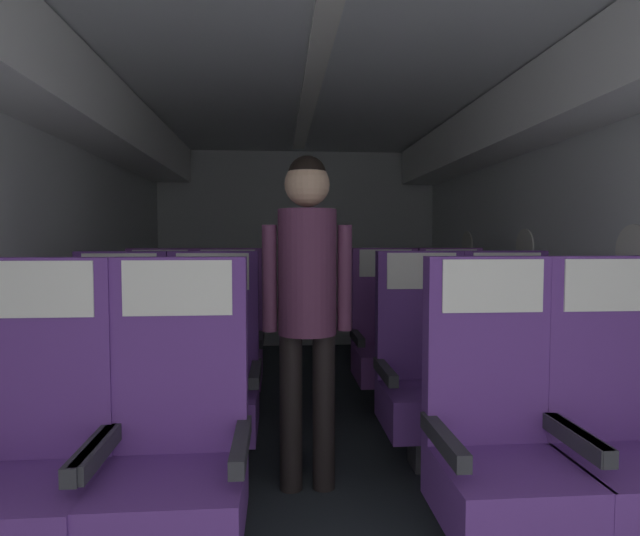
# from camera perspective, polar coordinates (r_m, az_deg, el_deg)

# --- Properties ---
(ground) EXTENTS (3.39, 6.13, 0.02)m
(ground) POSITION_cam_1_polar(r_m,az_deg,el_deg) (3.27, -0.48, -18.81)
(ground) COLOR #23282D
(fuselage_shell) EXTENTS (3.27, 5.78, 2.26)m
(fuselage_shell) POSITION_cam_1_polar(r_m,az_deg,el_deg) (3.31, -0.79, 10.34)
(fuselage_shell) COLOR silver
(fuselage_shell) RESTS_ON ground
(seat_a_left_window) EXTENTS (0.52, 0.49, 1.15)m
(seat_a_left_window) POSITION_cam_1_polar(r_m,az_deg,el_deg) (2.12, -29.30, -17.74)
(seat_a_left_window) COLOR #38383D
(seat_a_left_window) RESTS_ON ground
(seat_a_left_aisle) EXTENTS (0.52, 0.49, 1.15)m
(seat_a_left_aisle) POSITION_cam_1_polar(r_m,az_deg,el_deg) (1.98, -15.63, -18.89)
(seat_a_left_aisle) COLOR #38383D
(seat_a_left_aisle) RESTS_ON ground
(seat_a_right_aisle) EXTENTS (0.52, 0.49, 1.15)m
(seat_a_right_aisle) POSITION_cam_1_polar(r_m,az_deg,el_deg) (2.32, 30.38, -15.91)
(seat_a_right_aisle) COLOR #38383D
(seat_a_right_aisle) RESTS_ON ground
(seat_a_right_window) EXTENTS (0.52, 0.49, 1.15)m
(seat_a_right_window) POSITION_cam_1_polar(r_m,az_deg,el_deg) (2.10, 19.16, -17.69)
(seat_a_right_window) COLOR #38383D
(seat_a_right_window) RESTS_ON ground
(seat_b_left_window) EXTENTS (0.52, 0.49, 1.15)m
(seat_b_left_window) POSITION_cam_1_polar(r_m,az_deg,el_deg) (2.96, -21.44, -11.52)
(seat_b_left_window) COLOR #38383D
(seat_b_left_window) RESTS_ON ground
(seat_b_left_aisle) EXTENTS (0.52, 0.49, 1.15)m
(seat_b_left_aisle) POSITION_cam_1_polar(r_m,az_deg,el_deg) (2.87, -11.79, -11.87)
(seat_b_left_aisle) COLOR #38383D
(seat_b_left_aisle) RESTS_ON ground
(seat_b_right_aisle) EXTENTS (0.52, 0.49, 1.15)m
(seat_b_right_aisle) POSITION_cam_1_polar(r_m,az_deg,el_deg) (3.09, 20.32, -10.88)
(seat_b_right_aisle) COLOR #38383D
(seat_b_right_aisle) RESTS_ON ground
(seat_b_right_window) EXTENTS (0.52, 0.49, 1.15)m
(seat_b_right_window) POSITION_cam_1_polar(r_m,az_deg,el_deg) (2.93, 11.45, -11.54)
(seat_b_right_window) COLOR #38383D
(seat_b_right_window) RESTS_ON ground
(seat_c_left_window) EXTENTS (0.52, 0.49, 1.15)m
(seat_c_left_window) POSITION_cam_1_polar(r_m,az_deg,el_deg) (3.83, -17.30, -8.11)
(seat_c_left_window) COLOR #38383D
(seat_c_left_window) RESTS_ON ground
(seat_c_left_aisle) EXTENTS (0.52, 0.49, 1.15)m
(seat_c_left_aisle) POSITION_cam_1_polar(r_m,az_deg,el_deg) (3.77, -10.15, -8.21)
(seat_c_left_aisle) COLOR #38383D
(seat_c_left_aisle) RESTS_ON ground
(seat_c_right_aisle) EXTENTS (0.52, 0.49, 1.15)m
(seat_c_right_aisle) POSITION_cam_1_polar(r_m,az_deg,el_deg) (3.96, 14.53, -7.71)
(seat_c_right_aisle) COLOR #38383D
(seat_c_right_aisle) RESTS_ON ground
(seat_c_right_window) EXTENTS (0.52, 0.49, 1.15)m
(seat_c_right_window) POSITION_cam_1_polar(r_m,az_deg,el_deg) (3.83, 7.43, -8.01)
(seat_c_right_window) COLOR #38383D
(seat_c_right_window) RESTS_ON ground
(flight_attendant) EXTENTS (0.43, 0.28, 1.61)m
(flight_attendant) POSITION_cam_1_polar(r_m,az_deg,el_deg) (2.48, -1.41, -1.96)
(flight_attendant) COLOR black
(flight_attendant) RESTS_ON ground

